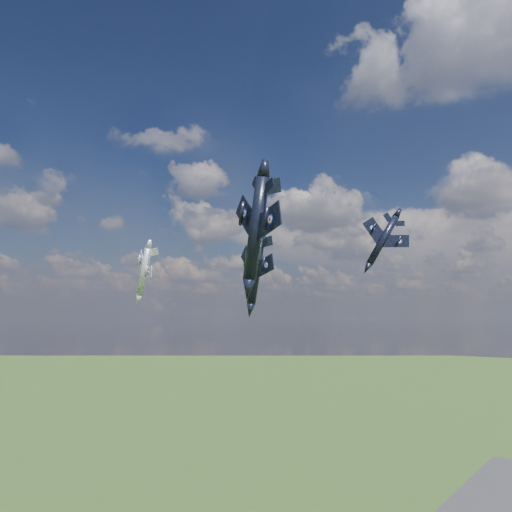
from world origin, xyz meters
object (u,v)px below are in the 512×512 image
Objects in this scene: jet_right_navy at (256,228)px; jet_left_silver at (144,272)px; jet_lead_navy at (256,270)px; jet_high_navy at (383,240)px.

jet_left_silver is at bearing 174.44° from jet_right_navy.
jet_high_navy reaches higher than jet_lead_navy.
jet_right_navy is at bearing -8.39° from jet_left_silver.
jet_lead_navy is 35.91m from jet_right_navy.
jet_right_navy is at bearing -101.18° from jet_high_navy.
jet_lead_navy is at bearing -148.93° from jet_high_navy.
jet_high_navy is (14.16, 17.87, 5.71)m from jet_lead_navy.
jet_high_navy reaches higher than jet_right_navy.
jet_lead_navy is 23.50m from jet_high_navy.
jet_high_navy is 0.93× the size of jet_left_silver.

